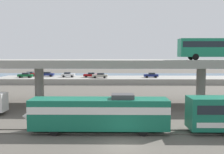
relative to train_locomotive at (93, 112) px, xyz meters
name	(u,v)px	position (x,y,z in m)	size (l,w,h in m)	color
ground_plane	(123,145)	(3.21, -4.00, -2.19)	(260.00, 260.00, 0.00)	#565149
rail_strip_near	(122,134)	(3.21, -0.76, -2.13)	(110.00, 0.12, 0.12)	#59544C
rail_strip_far	(122,130)	(3.21, 0.76, -2.13)	(110.00, 0.12, 0.12)	#59544C
train_locomotive	(93,112)	(0.00, 0.00, 0.00)	(15.75, 3.04, 4.18)	#14664C
highway_overpass	(120,64)	(3.21, 16.00, 4.58)	(96.00, 10.74, 7.55)	gray
transit_bus_on_overpass	(217,47)	(18.69, 14.43, 7.42)	(12.00, 2.68, 3.40)	#197A56
pier_parking_lot	(118,80)	(3.21, 51.00, -1.37)	(71.86, 13.07, 1.64)	gray
parked_car_0	(47,74)	(-18.99, 53.29, 0.22)	(4.61, 1.83, 1.50)	navy
parked_car_1	(151,75)	(13.12, 49.81, 0.22)	(4.21, 1.83, 1.50)	navy
parked_car_2	(26,75)	(-24.21, 49.28, 0.22)	(4.24, 1.96, 1.50)	#0C4C26
parked_car_3	(100,75)	(-1.98, 48.09, 0.22)	(4.46, 1.91, 1.50)	#9E998C
parked_car_4	(91,75)	(-4.91, 50.35, 0.22)	(4.19, 2.00, 1.50)	maroon
parked_car_5	(30,74)	(-24.53, 54.03, 0.22)	(4.00, 1.97, 1.50)	maroon
parked_car_6	(68,75)	(-11.92, 51.29, 0.22)	(4.05, 1.97, 1.50)	silver
harbor_water	(117,76)	(3.21, 74.00, -2.19)	(140.00, 36.00, 0.01)	#385B7A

